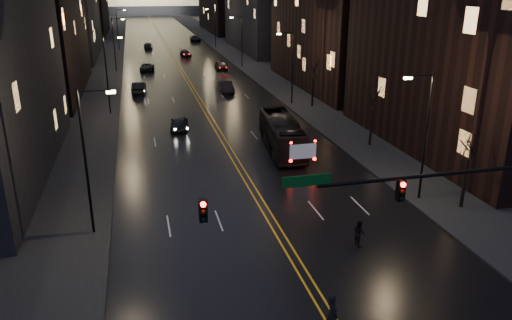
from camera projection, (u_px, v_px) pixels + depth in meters
ground at (322, 306)px, 23.69m from camera, size 900.00×900.00×0.00m
road at (161, 36)px, 142.74m from camera, size 20.00×320.00×0.02m
sidewalk_left at (110, 37)px, 139.63m from camera, size 8.00×320.00×0.16m
sidewalk_right at (209, 35)px, 145.80m from camera, size 8.00×320.00×0.16m
center_line at (161, 36)px, 142.73m from camera, size 0.62×320.00×0.01m
building_left_far at (63, 6)px, 99.96m from camera, size 12.00×34.00×20.00m
building_right_near at (477, 13)px, 42.60m from camera, size 12.00×26.00×24.00m
traffic_signal at (446, 195)px, 23.28m from camera, size 17.29×0.45×7.00m
streetlamp_right_near at (424, 131)px, 33.52m from camera, size 2.13×0.25×9.00m
streetlamp_left_near at (88, 155)px, 28.76m from camera, size 2.13×0.25×9.00m
streetlamp_right_mid at (291, 64)px, 61.00m from camera, size 2.13×0.25×9.00m
streetlamp_left_mid at (108, 71)px, 56.23m from camera, size 2.13×0.25×9.00m
streetlamp_right_far at (241, 39)px, 88.47m from camera, size 2.13×0.25×9.00m
streetlamp_left_far at (115, 42)px, 83.71m from camera, size 2.13×0.25×9.00m
streetlamp_right_dist at (214, 25)px, 115.94m from camera, size 2.13×0.25×9.00m
streetlamp_left_dist at (118, 27)px, 111.18m from camera, size 2.13×0.25×9.00m
tree_right_near at (470, 145)px, 32.36m from camera, size 2.40×2.40×6.65m
tree_right_mid at (373, 99)px, 45.18m from camera, size 2.40×2.40×6.65m
tree_right_far at (313, 70)px, 59.83m from camera, size 2.40×2.40×6.65m
bus at (282, 134)px, 45.25m from camera, size 3.69×11.22×3.07m
oncoming_car_a at (179, 123)px, 51.68m from camera, size 2.30×4.61×1.51m
oncoming_car_b at (139, 87)px, 68.88m from camera, size 2.08×4.95×1.59m
oncoming_car_c at (147, 67)px, 86.46m from camera, size 2.73×5.08×1.36m
oncoming_car_d at (148, 46)px, 115.55m from camera, size 1.91×4.69×1.36m
receding_car_a at (226, 87)px, 69.19m from camera, size 1.79×4.93×1.62m
receding_car_b at (221, 65)px, 87.22m from camera, size 1.94×4.61×1.56m
receding_car_c at (186, 54)px, 102.91m from camera, size 2.24×4.58×1.28m
receding_car_d at (195, 38)px, 129.67m from camera, size 2.78×5.60×1.53m
pedestrian_a at (332, 313)px, 21.61m from camera, size 0.55×0.76×1.91m
pedestrian_b at (359, 233)px, 28.91m from camera, size 0.52×0.81×1.57m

